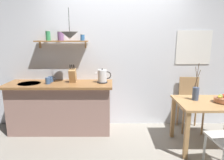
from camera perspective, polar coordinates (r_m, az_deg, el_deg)
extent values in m
plane|color=gray|center=(3.45, 1.72, -16.51)|extent=(14.00, 14.00, 0.00)
cube|color=silver|center=(3.70, 4.71, 7.38)|extent=(6.80, 0.10, 2.70)
cube|color=white|center=(3.91, 22.65, 8.62)|extent=(0.63, 0.01, 0.60)
cube|color=silver|center=(3.92, 22.63, 8.62)|extent=(0.57, 0.01, 0.54)
cube|color=gray|center=(3.68, -14.27, -7.80)|extent=(1.74, 0.52, 0.84)
cube|color=brown|center=(3.54, -14.73, -1.17)|extent=(1.83, 0.63, 0.04)
cylinder|color=#B7BABF|center=(3.68, -22.52, -0.95)|extent=(0.38, 0.38, 0.01)
cube|color=#9E6B3D|center=(3.63, -14.14, 10.77)|extent=(0.92, 0.18, 0.02)
cube|color=#99754C|center=(3.82, -19.83, 9.56)|extent=(0.02, 0.06, 0.12)
cube|color=#99754C|center=(3.63, -7.41, 10.07)|extent=(0.02, 0.06, 0.12)
cylinder|color=#388E56|center=(3.69, -17.73, 11.99)|extent=(0.08, 0.08, 0.16)
cylinder|color=silver|center=(3.69, -17.81, 13.31)|extent=(0.08, 0.08, 0.01)
cylinder|color=#7F5689|center=(3.63, -14.37, 12.10)|extent=(0.11, 0.11, 0.15)
cylinder|color=silver|center=(3.63, -14.44, 13.35)|extent=(0.11, 0.11, 0.01)
cylinder|color=#3366A3|center=(3.55, -8.29, 11.97)|extent=(0.07, 0.07, 0.10)
cylinder|color=silver|center=(3.56, -8.32, 12.87)|extent=(0.08, 0.08, 0.01)
cube|color=tan|center=(3.30, 26.96, -5.92)|extent=(1.02, 0.73, 0.03)
cube|color=tan|center=(2.98, 20.86, -14.76)|extent=(0.06, 0.06, 0.69)
cube|color=tan|center=(3.52, 17.28, -10.27)|extent=(0.06, 0.06, 0.69)
cylinder|color=silver|center=(3.02, 25.22, -17.56)|extent=(0.03, 0.03, 0.44)
cube|color=tan|center=(3.85, 21.85, -7.14)|extent=(0.42, 0.43, 0.03)
cube|color=tan|center=(3.95, 21.31, -2.69)|extent=(0.35, 0.05, 0.49)
cylinder|color=tan|center=(3.72, 19.91, -11.40)|extent=(0.03, 0.03, 0.43)
cylinder|color=tan|center=(3.83, 24.79, -11.15)|extent=(0.03, 0.03, 0.43)
cylinder|color=tan|center=(4.03, 18.55, -9.46)|extent=(0.03, 0.03, 0.43)
cylinder|color=tan|center=(4.13, 23.08, -9.29)|extent=(0.03, 0.03, 0.43)
cylinder|color=#BC704C|center=(3.32, 29.19, -5.64)|extent=(0.10, 0.10, 0.01)
cylinder|color=#BC704C|center=(3.31, 29.26, -5.01)|extent=(0.22, 0.22, 0.06)
ellipsoid|color=yellow|center=(3.28, 28.94, -4.16)|extent=(0.13, 0.12, 0.04)
sphere|color=red|center=(3.33, 29.63, -4.02)|extent=(0.06, 0.06, 0.06)
sphere|color=#8EA84C|center=(3.28, 28.92, -4.15)|extent=(0.06, 0.06, 0.06)
cylinder|color=#475675|center=(3.26, 23.10, -3.68)|extent=(0.09, 0.09, 0.20)
cylinder|color=brown|center=(3.19, 23.38, 0.77)|extent=(0.07, 0.01, 0.32)
cylinder|color=brown|center=(3.20, 23.51, 1.24)|extent=(0.02, 0.04, 0.37)
cylinder|color=brown|center=(3.22, 23.56, 0.40)|extent=(0.07, 0.03, 0.27)
cylinder|color=black|center=(3.45, -2.61, -0.62)|extent=(0.18, 0.18, 0.02)
cylinder|color=silver|center=(3.43, -2.63, 1.23)|extent=(0.15, 0.15, 0.21)
sphere|color=black|center=(3.41, -2.65, 3.15)|extent=(0.02, 0.02, 0.02)
cone|color=silver|center=(3.42, -4.23, 1.91)|extent=(0.04, 0.04, 0.04)
torus|color=black|center=(3.42, -1.17, 1.40)|extent=(0.13, 0.02, 0.13)
cube|color=tan|center=(3.51, -11.07, 1.28)|extent=(0.12, 0.18, 0.24)
cylinder|color=black|center=(3.47, -11.78, 3.75)|extent=(0.02, 0.04, 0.08)
cylinder|color=black|center=(3.46, -11.26, 3.76)|extent=(0.02, 0.04, 0.08)
cylinder|color=black|center=(3.46, -10.73, 3.77)|extent=(0.02, 0.04, 0.08)
cylinder|color=#3D5B89|center=(3.51, -17.81, -0.21)|extent=(0.08, 0.08, 0.11)
torus|color=#3D5B89|center=(3.50, -17.07, -0.17)|extent=(0.07, 0.01, 0.07)
cylinder|color=#3D5B89|center=(3.66, -17.00, 0.27)|extent=(0.08, 0.08, 0.10)
torus|color=#3D5B89|center=(3.65, -16.24, 0.30)|extent=(0.07, 0.01, 0.07)
cylinder|color=black|center=(3.29, -12.09, 16.60)|extent=(0.01, 0.01, 0.36)
cone|color=#4C5156|center=(3.28, -11.91, 12.49)|extent=(0.27, 0.27, 0.11)
sphere|color=white|center=(3.28, -11.88, 11.89)|extent=(0.04, 0.04, 0.04)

